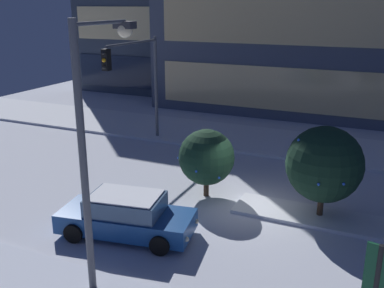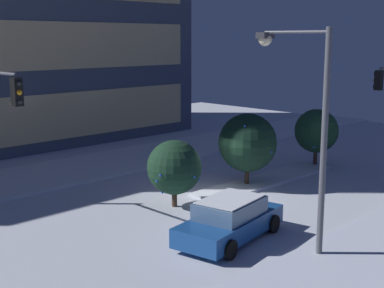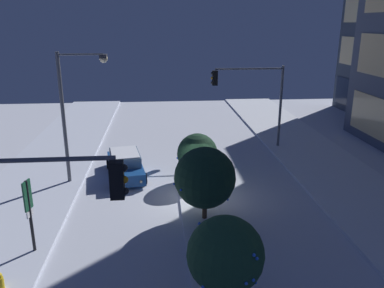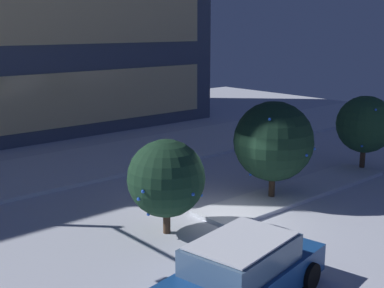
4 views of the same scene
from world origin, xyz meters
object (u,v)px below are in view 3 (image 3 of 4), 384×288
(fire_hydrant, at_px, (0,283))
(decorated_tree_left_of_median, at_px, (205,178))
(car_near, at_px, (125,165))
(decorated_tree_median, at_px, (225,255))
(parking_info_sign, at_px, (29,208))
(traffic_light_corner_far_left, at_px, (253,91))
(traffic_light_corner_near_right, at_px, (27,217))
(street_lamp_arched, at_px, (76,100))
(decorated_tree_right_of_median, at_px, (197,154))

(fire_hydrant, bearing_deg, decorated_tree_left_of_median, 120.80)
(car_near, height_order, decorated_tree_median, decorated_tree_median)
(decorated_tree_left_of_median, bearing_deg, parking_info_sign, -73.50)
(car_near, bearing_deg, traffic_light_corner_far_left, 108.86)
(traffic_light_corner_near_right, height_order, street_lamp_arched, street_lamp_arched)
(car_near, relative_size, parking_info_sign, 1.58)
(fire_hydrant, bearing_deg, traffic_light_corner_far_left, 141.23)
(traffic_light_corner_near_right, bearing_deg, decorated_tree_median, 8.27)
(traffic_light_corner_near_right, height_order, parking_info_sign, traffic_light_corner_near_right)
(fire_hydrant, xyz_separation_m, decorated_tree_median, (1.41, 7.33, 1.62))
(decorated_tree_median, bearing_deg, street_lamp_arched, -149.79)
(fire_hydrant, relative_size, decorated_tree_right_of_median, 0.28)
(traffic_light_corner_far_left, bearing_deg, decorated_tree_median, 74.15)
(traffic_light_corner_far_left, distance_m, decorated_tree_left_of_median, 11.61)
(traffic_light_corner_far_left, height_order, decorated_tree_median, traffic_light_corner_far_left)
(traffic_light_corner_far_left, xyz_separation_m, street_lamp_arched, (5.47, -10.94, 0.60))
(traffic_light_corner_far_left, height_order, street_lamp_arched, street_lamp_arched)
(car_near, xyz_separation_m, decorated_tree_left_of_median, (5.83, 4.02, 1.41))
(fire_hydrant, distance_m, parking_info_sign, 2.87)
(fire_hydrant, bearing_deg, car_near, 161.76)
(car_near, xyz_separation_m, decorated_tree_right_of_median, (1.22, 4.15, 0.97))
(car_near, xyz_separation_m, traffic_light_corner_near_right, (12.43, -1.40, 3.20))
(street_lamp_arched, distance_m, parking_info_sign, 7.64)
(parking_info_sign, xyz_separation_m, decorated_tree_left_of_median, (-2.07, 6.97, 0.15))
(decorated_tree_left_of_median, bearing_deg, decorated_tree_right_of_median, 178.45)
(traffic_light_corner_near_right, xyz_separation_m, parking_info_sign, (-4.54, -1.55, -1.95))
(fire_hydrant, bearing_deg, decorated_tree_right_of_median, 140.18)
(traffic_light_corner_near_right, xyz_separation_m, decorated_tree_right_of_median, (-11.21, 5.55, -2.23))
(traffic_light_corner_far_left, height_order, parking_info_sign, traffic_light_corner_far_left)
(street_lamp_arched, height_order, decorated_tree_left_of_median, street_lamp_arched)
(traffic_light_corner_far_left, distance_m, fire_hydrant, 19.47)
(fire_hydrant, height_order, parking_info_sign, parking_info_sign)
(decorated_tree_left_of_median, xyz_separation_m, decorated_tree_right_of_median, (-4.61, 0.12, -0.43))
(decorated_tree_left_of_median, relative_size, decorated_tree_right_of_median, 1.24)
(fire_hydrant, xyz_separation_m, decorated_tree_left_of_median, (-4.41, 7.40, 1.74))
(traffic_light_corner_near_right, height_order, decorated_tree_right_of_median, traffic_light_corner_near_right)
(car_near, relative_size, street_lamp_arched, 0.67)
(decorated_tree_left_of_median, bearing_deg, car_near, -145.38)
(fire_hydrant, distance_m, decorated_tree_left_of_median, 8.79)
(decorated_tree_left_of_median, bearing_deg, fire_hydrant, -59.20)
(parking_info_sign, bearing_deg, decorated_tree_right_of_median, 53.46)
(car_near, distance_m, decorated_tree_left_of_median, 7.22)
(street_lamp_arched, height_order, decorated_tree_median, street_lamp_arched)
(street_lamp_arched, xyz_separation_m, fire_hydrant, (9.42, -1.03, -4.40))
(traffic_light_corner_far_left, distance_m, parking_info_sign, 17.19)
(parking_info_sign, relative_size, decorated_tree_right_of_median, 1.09)
(parking_info_sign, bearing_deg, traffic_light_corner_far_left, 57.60)
(car_near, bearing_deg, decorated_tree_left_of_median, 25.04)
(traffic_light_corner_near_right, xyz_separation_m, decorated_tree_median, (-0.78, 5.36, -1.92))
(traffic_light_corner_near_right, bearing_deg, car_near, 83.57)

